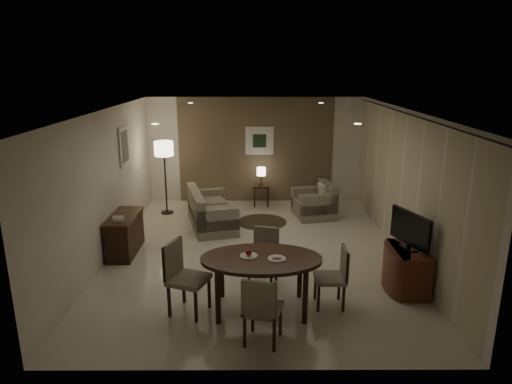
{
  "coord_description": "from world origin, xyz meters",
  "views": [
    {
      "loc": [
        -0.03,
        -8.11,
        3.47
      ],
      "look_at": [
        0.0,
        0.2,
        1.15
      ],
      "focal_mm": 32.0,
      "sensor_mm": 36.0,
      "label": 1
    }
  ],
  "objects_px": {
    "dining_table": "(261,284)",
    "side_table": "(261,195)",
    "console_desk": "(125,234)",
    "floor_lamp": "(165,178)",
    "chair_left": "(189,279)",
    "chair_right": "(330,277)",
    "chair_near": "(263,308)",
    "armchair": "(314,200)",
    "sofa": "(212,208)",
    "chair_far": "(263,258)",
    "tv_cabinet": "(408,269)"
  },
  "relations": [
    {
      "from": "dining_table",
      "to": "side_table",
      "type": "xyz_separation_m",
      "value": [
        0.07,
        5.16,
        -0.14
      ]
    },
    {
      "from": "console_desk",
      "to": "floor_lamp",
      "type": "relative_size",
      "value": 0.68
    },
    {
      "from": "chair_left",
      "to": "chair_right",
      "type": "bearing_deg",
      "value": -64.41
    },
    {
      "from": "console_desk",
      "to": "dining_table",
      "type": "height_order",
      "value": "dining_table"
    },
    {
      "from": "dining_table",
      "to": "chair_left",
      "type": "xyz_separation_m",
      "value": [
        -1.04,
        -0.07,
        0.12
      ]
    },
    {
      "from": "chair_near",
      "to": "side_table",
      "type": "bearing_deg",
      "value": -75.63
    },
    {
      "from": "chair_right",
      "to": "side_table",
      "type": "bearing_deg",
      "value": -169.33
    },
    {
      "from": "chair_left",
      "to": "armchair",
      "type": "xyz_separation_m",
      "value": [
        2.34,
        4.32,
        -0.12
      ]
    },
    {
      "from": "dining_table",
      "to": "chair_near",
      "type": "distance_m",
      "value": 0.8
    },
    {
      "from": "dining_table",
      "to": "chair_near",
      "type": "height_order",
      "value": "chair_near"
    },
    {
      "from": "console_desk",
      "to": "chair_near",
      "type": "distance_m",
      "value": 3.88
    },
    {
      "from": "dining_table",
      "to": "armchair",
      "type": "xyz_separation_m",
      "value": [
        1.3,
        4.25,
        -0.0
      ]
    },
    {
      "from": "floor_lamp",
      "to": "chair_near",
      "type": "bearing_deg",
      "value": -67.31
    },
    {
      "from": "armchair",
      "to": "floor_lamp",
      "type": "bearing_deg",
      "value": -105.99
    },
    {
      "from": "armchair",
      "to": "chair_right",
      "type": "bearing_deg",
      "value": -15.39
    },
    {
      "from": "armchair",
      "to": "chair_near",
      "type": "bearing_deg",
      "value": -25.71
    },
    {
      "from": "console_desk",
      "to": "sofa",
      "type": "bearing_deg",
      "value": 44.8
    },
    {
      "from": "chair_far",
      "to": "side_table",
      "type": "xyz_separation_m",
      "value": [
        0.03,
        4.35,
        -0.19
      ]
    },
    {
      "from": "chair_near",
      "to": "sofa",
      "type": "bearing_deg",
      "value": -61.59
    },
    {
      "from": "tv_cabinet",
      "to": "chair_near",
      "type": "xyz_separation_m",
      "value": [
        -2.32,
        -1.4,
        0.13
      ]
    },
    {
      "from": "sofa",
      "to": "chair_left",
      "type": "bearing_deg",
      "value": 165.53
    },
    {
      "from": "console_desk",
      "to": "chair_far",
      "type": "bearing_deg",
      "value": -26.49
    },
    {
      "from": "tv_cabinet",
      "to": "side_table",
      "type": "distance_m",
      "value": 5.08
    },
    {
      "from": "tv_cabinet",
      "to": "sofa",
      "type": "xyz_separation_m",
      "value": [
        -3.38,
        3.0,
        0.06
      ]
    },
    {
      "from": "floor_lamp",
      "to": "console_desk",
      "type": "bearing_deg",
      "value": -97.91
    },
    {
      "from": "chair_right",
      "to": "armchair",
      "type": "xyz_separation_m",
      "value": [
        0.29,
        4.13,
        -0.05
      ]
    },
    {
      "from": "floor_lamp",
      "to": "chair_far",
      "type": "bearing_deg",
      "value": -58.76
    },
    {
      "from": "chair_right",
      "to": "floor_lamp",
      "type": "distance_m",
      "value": 5.49
    },
    {
      "from": "console_desk",
      "to": "dining_table",
      "type": "bearing_deg",
      "value": -39.43
    },
    {
      "from": "tv_cabinet",
      "to": "side_table",
      "type": "relative_size",
      "value": 1.67
    },
    {
      "from": "chair_left",
      "to": "sofa",
      "type": "xyz_separation_m",
      "value": [
        -0.01,
        3.68,
        -0.12
      ]
    },
    {
      "from": "chair_far",
      "to": "side_table",
      "type": "height_order",
      "value": "chair_far"
    },
    {
      "from": "chair_near",
      "to": "armchair",
      "type": "relative_size",
      "value": 1.04
    },
    {
      "from": "dining_table",
      "to": "chair_left",
      "type": "bearing_deg",
      "value": -175.88
    },
    {
      "from": "chair_left",
      "to": "sofa",
      "type": "height_order",
      "value": "chair_left"
    },
    {
      "from": "chair_near",
      "to": "chair_left",
      "type": "bearing_deg",
      "value": -19.79
    },
    {
      "from": "chair_left",
      "to": "side_table",
      "type": "bearing_deg",
      "value": 8.34
    },
    {
      "from": "console_desk",
      "to": "chair_right",
      "type": "xyz_separation_m",
      "value": [
        3.57,
        -1.99,
        0.08
      ]
    },
    {
      "from": "side_table",
      "to": "floor_lamp",
      "type": "bearing_deg",
      "value": -164.85
    },
    {
      "from": "chair_left",
      "to": "chair_far",
      "type": "bearing_deg",
      "value": -30.32
    },
    {
      "from": "chair_far",
      "to": "floor_lamp",
      "type": "height_order",
      "value": "floor_lamp"
    },
    {
      "from": "console_desk",
      "to": "chair_near",
      "type": "height_order",
      "value": "chair_near"
    },
    {
      "from": "dining_table",
      "to": "floor_lamp",
      "type": "xyz_separation_m",
      "value": [
        -2.22,
        4.53,
        0.47
      ]
    },
    {
      "from": "armchair",
      "to": "side_table",
      "type": "height_order",
      "value": "armchair"
    },
    {
      "from": "armchair",
      "to": "dining_table",
      "type": "bearing_deg",
      "value": -28.43
    },
    {
      "from": "console_desk",
      "to": "armchair",
      "type": "xyz_separation_m",
      "value": [
        3.86,
        2.15,
        0.03
      ]
    },
    {
      "from": "chair_right",
      "to": "side_table",
      "type": "relative_size",
      "value": 1.69
    },
    {
      "from": "chair_near",
      "to": "sofa",
      "type": "relative_size",
      "value": 0.55
    },
    {
      "from": "chair_near",
      "to": "floor_lamp",
      "type": "bearing_deg",
      "value": -52.34
    },
    {
      "from": "floor_lamp",
      "to": "sofa",
      "type": "bearing_deg",
      "value": -38.23
    }
  ]
}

